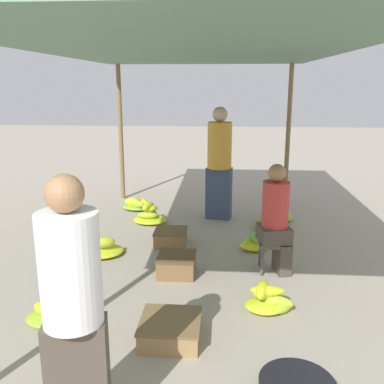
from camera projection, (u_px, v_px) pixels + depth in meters
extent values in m
cylinder|color=olive|center=(121.00, 134.00, 7.84)|extent=(0.08, 0.08, 2.46)
cylinder|color=olive|center=(288.00, 135.00, 7.62)|extent=(0.08, 0.08, 2.46)
cube|color=#567A60|center=(192.00, 50.00, 4.68)|extent=(3.43, 6.07, 0.04)
cube|color=#4C4238|center=(78.00, 378.00, 2.60)|extent=(0.40, 0.27, 0.77)
cylinder|color=white|center=(70.00, 269.00, 2.42)|extent=(0.41, 0.41, 0.67)
sphere|color=#9E704C|center=(64.00, 193.00, 2.31)|extent=(0.22, 0.22, 0.22)
cube|color=#4C4C4C|center=(274.00, 243.00, 4.90)|extent=(0.34, 0.34, 0.04)
cylinder|color=#4C4C4C|center=(262.00, 262.00, 4.83)|extent=(0.04, 0.04, 0.33)
cylinder|color=#4C4C4C|center=(286.00, 263.00, 4.81)|extent=(0.04, 0.04, 0.33)
cylinder|color=#4C4C4C|center=(260.00, 253.00, 5.09)|extent=(0.04, 0.04, 0.33)
cylinder|color=#4C4C4C|center=(283.00, 253.00, 5.07)|extent=(0.04, 0.04, 0.33)
cube|color=#4C4238|center=(282.00, 257.00, 4.92)|extent=(0.20, 0.33, 0.37)
cube|color=#4C4238|center=(274.00, 234.00, 4.88)|extent=(0.40, 0.40, 0.18)
cylinder|color=#BF3833|center=(275.00, 204.00, 4.79)|extent=(0.35, 0.35, 0.52)
sphere|color=#9E704C|center=(277.00, 173.00, 4.70)|extent=(0.20, 0.20, 0.20)
ellipsoid|color=#7FB735|center=(68.00, 310.00, 4.01)|extent=(0.24, 0.20, 0.10)
ellipsoid|color=#8EBD33|center=(50.00, 300.00, 3.90)|extent=(0.16, 0.32, 0.11)
ellipsoid|color=yellow|center=(45.00, 309.00, 3.85)|extent=(0.31, 0.27, 0.10)
ellipsoid|color=#A0C42F|center=(49.00, 309.00, 3.90)|extent=(0.28, 0.23, 0.11)
ellipsoid|color=#82B835|center=(66.00, 307.00, 4.08)|extent=(0.24, 0.22, 0.11)
ellipsoid|color=#94BF32|center=(51.00, 316.00, 3.91)|extent=(0.45, 0.40, 0.10)
ellipsoid|color=#CCD628|center=(82.00, 250.00, 5.34)|extent=(0.29, 0.16, 0.14)
ellipsoid|color=#83B935|center=(102.00, 244.00, 5.64)|extent=(0.15, 0.27, 0.10)
ellipsoid|color=#B9CE2B|center=(105.00, 242.00, 5.34)|extent=(0.29, 0.24, 0.13)
ellipsoid|color=#A0C42F|center=(88.00, 246.00, 5.56)|extent=(0.26, 0.26, 0.13)
ellipsoid|color=#9BC230|center=(89.00, 249.00, 5.46)|extent=(0.13, 0.24, 0.12)
ellipsoid|color=#CCD628|center=(100.00, 251.00, 5.45)|extent=(0.60, 0.52, 0.10)
ellipsoid|color=#8DBD33|center=(135.00, 201.00, 7.37)|extent=(0.22, 0.14, 0.12)
ellipsoid|color=#C7D428|center=(145.00, 204.00, 7.35)|extent=(0.28, 0.25, 0.12)
ellipsoid|color=yellow|center=(143.00, 202.00, 7.42)|extent=(0.28, 0.31, 0.12)
ellipsoid|color=#C6D329|center=(135.00, 205.00, 7.38)|extent=(0.26, 0.25, 0.14)
ellipsoid|color=yellow|center=(135.00, 201.00, 7.51)|extent=(0.18, 0.32, 0.11)
ellipsoid|color=yellow|center=(132.00, 202.00, 7.31)|extent=(0.26, 0.14, 0.14)
ellipsoid|color=#A5C62E|center=(136.00, 204.00, 7.25)|extent=(0.34, 0.25, 0.14)
ellipsoid|color=#8EBD33|center=(138.00, 206.00, 7.42)|extent=(0.53, 0.46, 0.10)
ellipsoid|color=#8FBE32|center=(153.00, 215.00, 6.73)|extent=(0.20, 0.26, 0.15)
ellipsoid|color=#B4CC2C|center=(147.00, 215.00, 6.59)|extent=(0.31, 0.13, 0.10)
ellipsoid|color=#CED727|center=(151.00, 209.00, 6.64)|extent=(0.27, 0.26, 0.10)
ellipsoid|color=yellow|center=(148.00, 207.00, 6.63)|extent=(0.20, 0.33, 0.13)
ellipsoid|color=#C7D429|center=(150.00, 220.00, 6.69)|extent=(0.53, 0.46, 0.10)
ellipsoid|color=#A9C82E|center=(276.00, 302.00, 4.09)|extent=(0.35, 0.18, 0.14)
ellipsoid|color=#B3CC2C|center=(282.00, 306.00, 4.07)|extent=(0.27, 0.28, 0.12)
ellipsoid|color=#A4C62F|center=(265.00, 293.00, 4.09)|extent=(0.25, 0.17, 0.12)
ellipsoid|color=yellow|center=(267.00, 290.00, 4.09)|extent=(0.33, 0.14, 0.09)
ellipsoid|color=yellow|center=(277.00, 302.00, 4.16)|extent=(0.25, 0.20, 0.12)
ellipsoid|color=yellow|center=(262.00, 290.00, 4.12)|extent=(0.20, 0.35, 0.14)
ellipsoid|color=#C1D12A|center=(265.00, 305.00, 4.11)|extent=(0.39, 0.34, 0.10)
ellipsoid|color=#83B935|center=(269.00, 225.00, 6.36)|extent=(0.30, 0.20, 0.12)
ellipsoid|color=yellow|center=(270.00, 220.00, 6.27)|extent=(0.34, 0.28, 0.14)
ellipsoid|color=#97C131|center=(272.00, 224.00, 6.29)|extent=(0.20, 0.27, 0.11)
ellipsoid|color=#85B934|center=(261.00, 224.00, 6.45)|extent=(0.26, 0.33, 0.13)
ellipsoid|color=#7BB536|center=(270.00, 232.00, 6.16)|extent=(0.31, 0.30, 0.09)
ellipsoid|color=#C9D528|center=(270.00, 225.00, 6.34)|extent=(0.31, 0.25, 0.12)
ellipsoid|color=#A6C72E|center=(270.00, 228.00, 6.30)|extent=(0.43, 0.37, 0.10)
ellipsoid|color=#C9D528|center=(263.00, 242.00, 5.59)|extent=(0.25, 0.29, 0.15)
ellipsoid|color=#B9CE2B|center=(249.00, 243.00, 5.68)|extent=(0.26, 0.36, 0.10)
ellipsoid|color=yellow|center=(257.00, 238.00, 5.69)|extent=(0.22, 0.29, 0.12)
ellipsoid|color=#77B437|center=(257.00, 239.00, 5.59)|extent=(0.25, 0.31, 0.14)
ellipsoid|color=yellow|center=(254.00, 246.00, 5.61)|extent=(0.37, 0.32, 0.10)
ellipsoid|color=yellow|center=(283.00, 215.00, 6.68)|extent=(0.28, 0.25, 0.12)
ellipsoid|color=#B0CB2D|center=(272.00, 214.00, 6.84)|extent=(0.25, 0.17, 0.15)
ellipsoid|color=#86BA34|center=(282.00, 211.00, 6.74)|extent=(0.24, 0.35, 0.11)
ellipsoid|color=#7EB735|center=(279.00, 214.00, 6.81)|extent=(0.27, 0.14, 0.13)
ellipsoid|color=#99C131|center=(280.00, 209.00, 6.76)|extent=(0.30, 0.23, 0.13)
ellipsoid|color=#91BE32|center=(280.00, 219.00, 6.63)|extent=(0.18, 0.32, 0.13)
ellipsoid|color=#B5CD2C|center=(270.00, 212.00, 6.91)|extent=(0.27, 0.32, 0.10)
ellipsoid|color=#92BF32|center=(279.00, 217.00, 6.81)|extent=(0.43, 0.38, 0.10)
cube|color=olive|center=(171.00, 238.00, 5.78)|extent=(0.41, 0.41, 0.19)
cube|color=brown|center=(171.00, 231.00, 5.75)|extent=(0.43, 0.43, 0.02)
cube|color=brown|center=(177.00, 266.00, 4.87)|extent=(0.41, 0.41, 0.21)
cube|color=brown|center=(176.00, 256.00, 4.85)|extent=(0.43, 0.43, 0.02)
cube|color=#9E7A4C|center=(170.00, 331.00, 3.63)|extent=(0.49, 0.49, 0.17)
cube|color=brown|center=(170.00, 321.00, 3.61)|extent=(0.51, 0.51, 0.02)
cube|color=#384766|center=(219.00, 193.00, 6.84)|extent=(0.43, 0.29, 0.83)
cylinder|color=gold|center=(220.00, 145.00, 6.65)|extent=(0.44, 0.44, 0.72)
sphere|color=tan|center=(220.00, 114.00, 6.53)|extent=(0.23, 0.23, 0.23)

